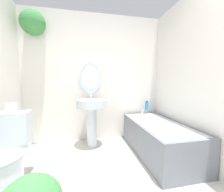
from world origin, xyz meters
name	(u,v)px	position (x,y,z in m)	size (l,w,h in m)	color
wall_back	(88,72)	(-0.14, 2.28, 1.32)	(2.68, 0.39, 2.40)	silver
wall_right	(204,76)	(1.31, 1.14, 1.20)	(0.06, 2.39, 2.40)	silver
toilet	(5,160)	(-1.01, 1.14, 0.32)	(0.42, 0.60, 0.78)	silver
pedestal_sink	(91,112)	(-0.09, 1.98, 0.61)	(0.51, 0.51, 0.93)	silver
bathtub	(158,137)	(0.92, 1.52, 0.26)	(0.69, 1.41, 0.57)	slate
shampoo_bottle	(147,106)	(1.02, 2.14, 0.65)	(0.07, 0.07, 0.18)	#2D84C6
toilet_paper_roll	(11,107)	(-1.01, 1.34, 0.83)	(0.11, 0.11, 0.10)	white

